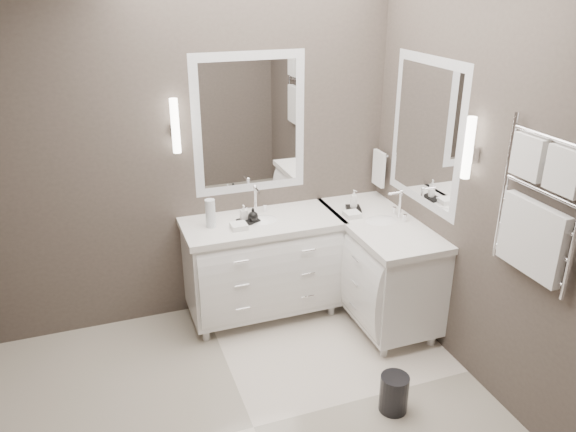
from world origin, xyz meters
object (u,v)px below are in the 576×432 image
object	(u,v)px
vanity_back	(262,261)
vanity_right	(378,262)
waste_bin	(394,393)
towel_ladder	(537,213)

from	to	relation	value
vanity_back	vanity_right	size ratio (longest dim) A/B	1.00
vanity_back	waste_bin	bearing A→B (deg)	-71.90
vanity_right	waste_bin	world-z (taller)	vanity_right
vanity_back	towel_ladder	distance (m)	2.16
vanity_back	towel_ladder	bearing A→B (deg)	-55.90
vanity_right	waste_bin	distance (m)	1.19
vanity_back	vanity_right	distance (m)	0.93
vanity_right	waste_bin	bearing A→B (deg)	-112.00
vanity_back	vanity_right	world-z (taller)	same
towel_ladder	vanity_right	bearing A→B (deg)	99.84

